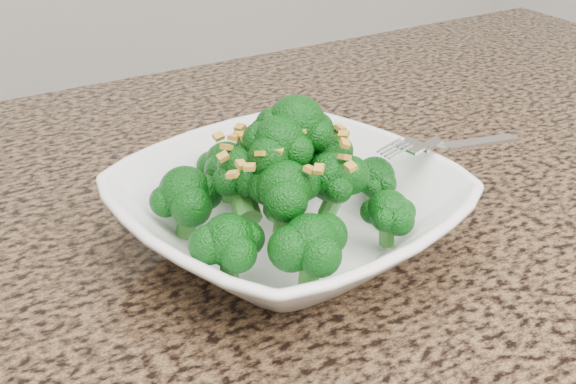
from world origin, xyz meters
TOP-DOWN VIEW (x-y plane):
  - granite_counter at (0.00, 0.30)m, footprint 1.64×1.04m
  - bowl at (0.09, 0.37)m, footprint 0.30×0.30m
  - broccoli_pile at (0.09, 0.37)m, footprint 0.22×0.22m
  - garlic_topping at (0.09, 0.37)m, footprint 0.13×0.13m
  - fork at (0.21, 0.35)m, footprint 0.18×0.06m

SIDE VIEW (x-z plane):
  - granite_counter at x=0.00m, z-range 0.87..0.90m
  - bowl at x=0.09m, z-range 0.90..0.96m
  - fork at x=0.21m, z-range 0.96..0.97m
  - broccoli_pile at x=0.09m, z-range 0.96..1.04m
  - garlic_topping at x=0.09m, z-range 1.04..1.05m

